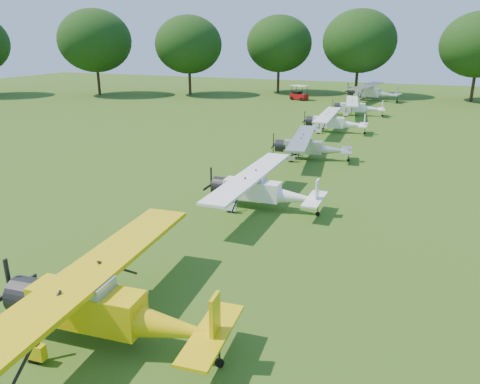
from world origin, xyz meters
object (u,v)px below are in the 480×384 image
object	(u,v)px
aircraft_2	(103,304)
aircraft_3	(261,188)
aircraft_5	(333,121)
golf_cart	(299,95)
aircraft_6	(357,106)
aircraft_7	(371,91)
aircraft_4	(309,145)

from	to	relation	value
aircraft_2	aircraft_3	bearing A→B (deg)	83.63
aircraft_5	golf_cart	distance (m)	24.34
aircraft_6	aircraft_7	world-z (taller)	aircraft_7
aircraft_2	aircraft_4	size ratio (longest dim) A/B	1.24
aircraft_6	aircraft_3	bearing A→B (deg)	-99.02
golf_cart	aircraft_4	bearing A→B (deg)	-54.05
aircraft_4	aircraft_7	xyz separation A→B (m)	(0.15, 36.52, 0.30)
aircraft_2	aircraft_6	bearing A→B (deg)	84.95
aircraft_2	aircraft_6	distance (m)	46.48
aircraft_3	golf_cart	distance (m)	46.11
aircraft_2	aircraft_7	world-z (taller)	aircraft_7
golf_cart	aircraft_5	bearing A→B (deg)	-47.52
aircraft_5	aircraft_6	world-z (taller)	aircraft_5
aircraft_4	golf_cart	distance (m)	35.03
aircraft_7	aircraft_5	bearing A→B (deg)	-81.99
aircraft_2	aircraft_3	xyz separation A→B (m)	(0.44, 12.84, -0.19)
aircraft_6	aircraft_7	size ratio (longest dim) A/B	0.79
aircraft_3	golf_cart	xyz separation A→B (m)	(-9.89, 45.03, -0.48)
aircraft_7	golf_cart	distance (m)	10.35
aircraft_5	aircraft_7	bearing A→B (deg)	85.73
aircraft_3	aircraft_5	xyz separation A→B (m)	(-0.50, 22.58, -0.05)
aircraft_7	golf_cart	size ratio (longest dim) A/B	4.40
aircraft_4	golf_cart	world-z (taller)	golf_cart
aircraft_5	golf_cart	xyz separation A→B (m)	(-9.39, 22.45, -0.43)
aircraft_3	aircraft_4	bearing A→B (deg)	90.64
aircraft_2	aircraft_7	xyz separation A→B (m)	(0.46, 60.74, 0.04)
aircraft_4	golf_cart	bearing A→B (deg)	97.76
aircraft_5	aircraft_7	world-z (taller)	aircraft_7
aircraft_2	aircraft_5	xyz separation A→B (m)	(-0.06, 35.42, -0.23)
aircraft_3	golf_cart	size ratio (longest dim) A/B	3.66
aircraft_5	golf_cart	world-z (taller)	golf_cart
aircraft_2	aircraft_4	xyz separation A→B (m)	(0.31, 24.23, -0.26)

